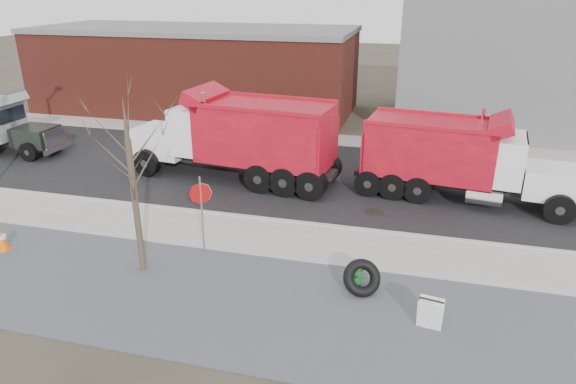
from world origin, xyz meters
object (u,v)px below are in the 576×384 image
(fire_hydrant, at_px, (358,277))
(sandwich_board, at_px, (430,314))
(truck_tire, at_px, (362,278))
(dump_truck_red_a, at_px, (458,156))
(dump_truck_red_b, at_px, (239,135))
(stop_sign, at_px, (201,201))

(fire_hydrant, distance_m, sandwich_board, 2.36)
(truck_tire, height_order, dump_truck_red_a, dump_truck_red_a)
(dump_truck_red_a, height_order, dump_truck_red_b, dump_truck_red_b)
(stop_sign, relative_size, dump_truck_red_b, 0.27)
(stop_sign, xyz_separation_m, dump_truck_red_b, (-1.06, 6.38, 0.21))
(truck_tire, xyz_separation_m, dump_truck_red_b, (-6.12, 7.45, 1.48))
(fire_hydrant, height_order, dump_truck_red_a, dump_truck_red_a)
(dump_truck_red_a, xyz_separation_m, dump_truck_red_b, (-8.81, -0.06, 0.21))
(stop_sign, distance_m, dump_truck_red_a, 10.07)
(fire_hydrant, bearing_deg, dump_truck_red_b, 126.48)
(truck_tire, bearing_deg, fire_hydrant, 128.20)
(dump_truck_red_a, bearing_deg, sandwich_board, -88.67)
(truck_tire, relative_size, sandwich_board, 1.59)
(sandwich_board, height_order, dump_truck_red_a, dump_truck_red_a)
(fire_hydrant, xyz_separation_m, dump_truck_red_a, (2.83, 7.34, 1.37))
(dump_truck_red_a, bearing_deg, dump_truck_red_b, -172.36)
(stop_sign, bearing_deg, truck_tire, -21.41)
(fire_hydrant, relative_size, dump_truck_red_b, 0.09)
(truck_tire, xyz_separation_m, sandwich_board, (1.79, -1.19, -0.02))
(truck_tire, xyz_separation_m, stop_sign, (-5.06, 1.08, 1.27))
(stop_sign, xyz_separation_m, sandwich_board, (6.85, -2.27, -1.29))
(truck_tire, height_order, dump_truck_red_b, dump_truck_red_b)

